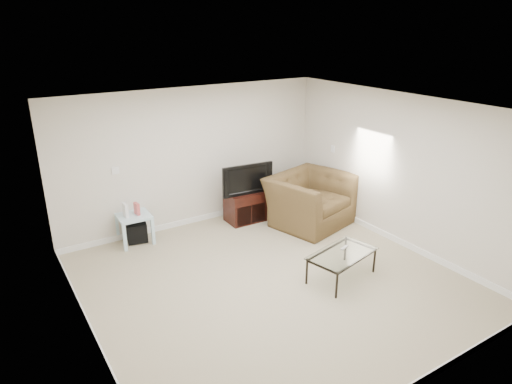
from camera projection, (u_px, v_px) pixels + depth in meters
floor at (271, 281)px, 6.60m from camera, size 5.00×5.00×0.00m
ceiling at (274, 109)px, 5.72m from camera, size 5.00×5.00×0.00m
wall_back at (193, 157)px, 8.14m from camera, size 5.00×0.02×2.50m
wall_left at (81, 247)px, 4.91m from camera, size 0.02×5.00×2.50m
wall_right at (399, 171)px, 7.42m from camera, size 0.02×5.00×2.50m
plate_back at (115, 170)px, 7.43m from camera, size 0.12×0.02×0.12m
plate_right_switch at (333, 149)px, 8.68m from camera, size 0.02×0.09×0.13m
plate_right_outlet at (340, 200)px, 8.77m from camera, size 0.02×0.08×0.12m
tv_stand at (245, 206)px, 8.52m from camera, size 0.70×0.49×0.57m
dvd_player at (246, 198)px, 8.42m from camera, size 0.41×0.29×0.06m
television at (245, 178)px, 8.30m from camera, size 0.93×0.27×0.57m
side_table at (135, 228)px, 7.69m from camera, size 0.54×0.54×0.51m
subwoofer at (137, 231)px, 7.75m from camera, size 0.38×0.38×0.33m
game_console at (125, 210)px, 7.48m from camera, size 0.06×0.17×0.23m
game_case at (137, 209)px, 7.58m from camera, size 0.06×0.15×0.20m
recliner at (310, 192)px, 8.30m from camera, size 1.59×1.24×1.23m
coffee_table at (341, 265)px, 6.62m from camera, size 1.14×0.80×0.40m
remote at (344, 248)px, 6.68m from camera, size 0.17×0.10×0.02m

